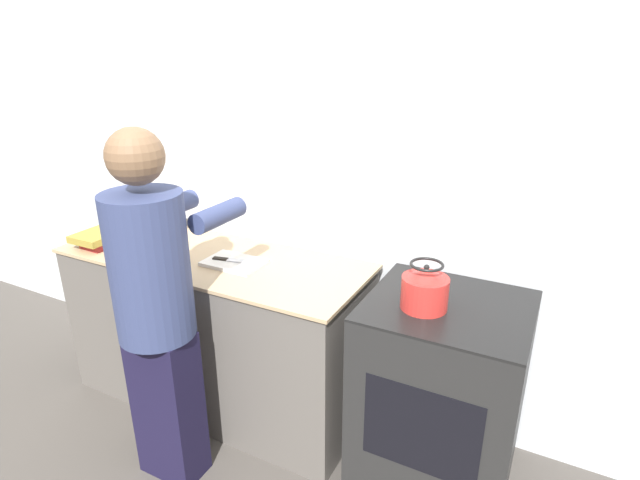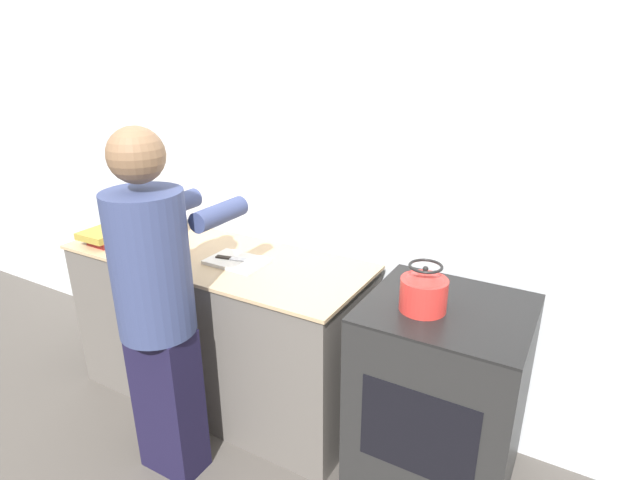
{
  "view_description": "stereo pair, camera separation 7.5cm",
  "coord_description": "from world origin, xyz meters",
  "px_view_note": "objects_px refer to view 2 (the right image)",
  "views": [
    {
      "loc": [
        1.26,
        -1.61,
        1.94
      ],
      "look_at": [
        0.32,
        0.22,
        1.15
      ],
      "focal_mm": 28.0,
      "sensor_mm": 36.0,
      "label": 1
    },
    {
      "loc": [
        1.33,
        -1.57,
        1.94
      ],
      "look_at": [
        0.32,
        0.22,
        1.15
      ],
      "focal_mm": 28.0,
      "sensor_mm": 36.0,
      "label": 2
    }
  ],
  "objects_px": {
    "oven": "(439,397)",
    "knife": "(234,259)",
    "person": "(158,301)",
    "cutting_board": "(237,261)",
    "kettle": "(424,291)",
    "canister_jar": "(175,218)",
    "bowl_prep": "(168,245)"
  },
  "relations": [
    {
      "from": "person",
      "to": "cutting_board",
      "type": "xyz_separation_m",
      "value": [
        0.03,
        0.51,
        0.0
      ]
    },
    {
      "from": "person",
      "to": "bowl_prep",
      "type": "xyz_separation_m",
      "value": [
        -0.4,
        0.46,
        0.03
      ]
    },
    {
      "from": "kettle",
      "to": "bowl_prep",
      "type": "xyz_separation_m",
      "value": [
        -1.45,
        -0.01,
        -0.07
      ]
    },
    {
      "from": "bowl_prep",
      "to": "oven",
      "type": "bearing_deg",
      "value": 3.15
    },
    {
      "from": "person",
      "to": "oven",
      "type": "bearing_deg",
      "value": 25.68
    },
    {
      "from": "oven",
      "to": "kettle",
      "type": "relative_size",
      "value": 4.55
    },
    {
      "from": "cutting_board",
      "to": "knife",
      "type": "relative_size",
      "value": 1.4
    },
    {
      "from": "knife",
      "to": "canister_jar",
      "type": "relative_size",
      "value": 1.2
    },
    {
      "from": "bowl_prep",
      "to": "canister_jar",
      "type": "relative_size",
      "value": 0.87
    },
    {
      "from": "oven",
      "to": "person",
      "type": "distance_m",
      "value": 1.33
    },
    {
      "from": "bowl_prep",
      "to": "canister_jar",
      "type": "xyz_separation_m",
      "value": [
        -0.17,
        0.24,
        0.06
      ]
    },
    {
      "from": "knife",
      "to": "bowl_prep",
      "type": "height_order",
      "value": "bowl_prep"
    },
    {
      "from": "oven",
      "to": "cutting_board",
      "type": "distance_m",
      "value": 1.19
    },
    {
      "from": "oven",
      "to": "canister_jar",
      "type": "bearing_deg",
      "value": 174.82
    },
    {
      "from": "kettle",
      "to": "bowl_prep",
      "type": "relative_size",
      "value": 1.31
    },
    {
      "from": "person",
      "to": "knife",
      "type": "height_order",
      "value": "person"
    },
    {
      "from": "person",
      "to": "canister_jar",
      "type": "bearing_deg",
      "value": 129.45
    },
    {
      "from": "person",
      "to": "cutting_board",
      "type": "relative_size",
      "value": 5.54
    },
    {
      "from": "cutting_board",
      "to": "canister_jar",
      "type": "xyz_separation_m",
      "value": [
        -0.61,
        0.19,
        0.08
      ]
    },
    {
      "from": "person",
      "to": "knife",
      "type": "distance_m",
      "value": 0.51
    },
    {
      "from": "cutting_board",
      "to": "bowl_prep",
      "type": "distance_m",
      "value": 0.44
    },
    {
      "from": "person",
      "to": "bowl_prep",
      "type": "relative_size",
      "value": 10.72
    },
    {
      "from": "oven",
      "to": "person",
      "type": "bearing_deg",
      "value": -154.32
    },
    {
      "from": "oven",
      "to": "canister_jar",
      "type": "distance_m",
      "value": 1.8
    },
    {
      "from": "canister_jar",
      "to": "knife",
      "type": "bearing_deg",
      "value": -17.75
    },
    {
      "from": "oven",
      "to": "kettle",
      "type": "xyz_separation_m",
      "value": [
        -0.09,
        -0.08,
        0.55
      ]
    },
    {
      "from": "bowl_prep",
      "to": "canister_jar",
      "type": "height_order",
      "value": "canister_jar"
    },
    {
      "from": "knife",
      "to": "kettle",
      "type": "bearing_deg",
      "value": -13.94
    },
    {
      "from": "knife",
      "to": "kettle",
      "type": "xyz_separation_m",
      "value": [
        1.03,
        -0.04,
        0.09
      ]
    },
    {
      "from": "oven",
      "to": "knife",
      "type": "relative_size",
      "value": 4.3
    },
    {
      "from": "cutting_board",
      "to": "bowl_prep",
      "type": "height_order",
      "value": "bowl_prep"
    },
    {
      "from": "person",
      "to": "kettle",
      "type": "bearing_deg",
      "value": 24.12
    }
  ]
}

